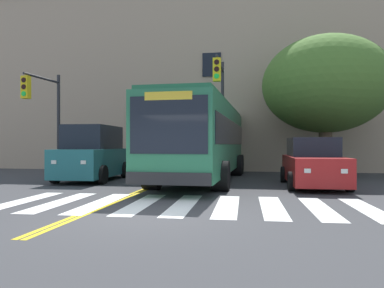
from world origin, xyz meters
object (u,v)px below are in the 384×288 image
object	(u,v)px
city_bus	(204,139)
street_tree_curbside_large	(325,85)
car_teal_near_lane	(93,155)
car_red_far_lane	(313,164)
car_black_behind_bus	(232,153)
traffic_light_far_corner	(45,106)
traffic_light_overhead	(220,96)

from	to	relation	value
city_bus	street_tree_curbside_large	distance (m)	6.79
car_teal_near_lane	car_red_far_lane	world-z (taller)	car_teal_near_lane
car_black_behind_bus	street_tree_curbside_large	world-z (taller)	street_tree_curbside_large
traffic_light_far_corner	car_red_far_lane	bearing A→B (deg)	-8.08
car_teal_near_lane	car_black_behind_bus	world-z (taller)	car_teal_near_lane
traffic_light_overhead	street_tree_curbside_large	world-z (taller)	street_tree_curbside_large
car_red_far_lane	traffic_light_far_corner	size ratio (longest dim) A/B	0.95
car_teal_near_lane	car_red_far_lane	distance (m)	9.22
city_bus	car_red_far_lane	bearing A→B (deg)	-23.10
car_black_behind_bus	traffic_light_far_corner	xyz separation A→B (m)	(-8.26, -9.41, 2.37)
car_red_far_lane	street_tree_curbside_large	distance (m)	5.99
car_black_behind_bus	street_tree_curbside_large	size ratio (longest dim) A/B	0.58
city_bus	car_red_far_lane	world-z (taller)	city_bus
city_bus	car_black_behind_bus	world-z (taller)	city_bus
car_teal_near_lane	street_tree_curbside_large	world-z (taller)	street_tree_curbside_large
car_teal_near_lane	traffic_light_far_corner	distance (m)	3.74
traffic_light_overhead	car_black_behind_bus	bearing A→B (deg)	89.50
city_bus	car_black_behind_bus	xyz separation A→B (m)	(0.64, 9.25, -0.80)
car_teal_near_lane	street_tree_curbside_large	bearing A→B (deg)	19.68
car_red_far_lane	traffic_light_overhead	distance (m)	6.02
car_black_behind_bus	street_tree_curbside_large	bearing A→B (deg)	-52.72
traffic_light_far_corner	street_tree_curbside_large	bearing A→B (deg)	12.16
car_teal_near_lane	car_black_behind_bus	bearing A→B (deg)	62.18
traffic_light_far_corner	traffic_light_overhead	xyz separation A→B (m)	(8.20, 1.78, 0.54)
car_black_behind_bus	street_tree_curbside_large	xyz separation A→B (m)	(4.99, -6.56, 3.48)
car_red_far_lane	car_teal_near_lane	bearing A→B (deg)	174.82
car_black_behind_bus	traffic_light_overhead	size ratio (longest dim) A/B	0.84
traffic_light_far_corner	traffic_light_overhead	bearing A→B (deg)	12.23
car_red_far_lane	traffic_light_far_corner	xyz separation A→B (m)	(-12.01, 1.71, 2.56)
car_red_far_lane	traffic_light_overhead	world-z (taller)	traffic_light_overhead
car_teal_near_lane	car_black_behind_bus	xyz separation A→B (m)	(5.43, 10.29, -0.10)
city_bus	car_teal_near_lane	xyz separation A→B (m)	(-4.79, -1.04, -0.70)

